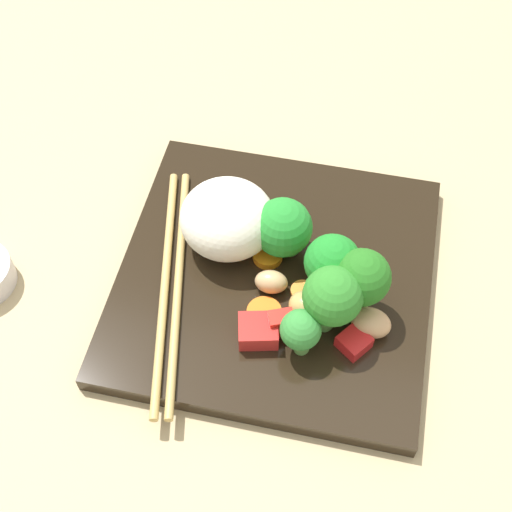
% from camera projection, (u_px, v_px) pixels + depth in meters
% --- Properties ---
extents(ground_plane, '(1.10, 1.10, 0.02)m').
position_uv_depth(ground_plane, '(275.00, 289.00, 0.64)').
color(ground_plane, tan).
extents(square_plate, '(0.28, 0.28, 0.02)m').
position_uv_depth(square_plate, '(275.00, 278.00, 0.63)').
color(square_plate, black).
rests_on(square_plate, ground_plane).
extents(rice_mound, '(0.09, 0.09, 0.06)m').
position_uv_depth(rice_mound, '(227.00, 219.00, 0.62)').
color(rice_mound, white).
rests_on(rice_mound, square_plate).
extents(broccoli_floret_0, '(0.05, 0.05, 0.07)m').
position_uv_depth(broccoli_floret_0, '(333.00, 263.00, 0.58)').
color(broccoli_floret_0, '#73B758').
rests_on(broccoli_floret_0, square_plate).
extents(broccoli_floret_1, '(0.05, 0.05, 0.07)m').
position_uv_depth(broccoli_floret_1, '(332.00, 297.00, 0.55)').
color(broccoli_floret_1, '#569942').
rests_on(broccoli_floret_1, square_plate).
extents(broccoli_floret_2, '(0.03, 0.03, 0.05)m').
position_uv_depth(broccoli_floret_2, '(301.00, 331.00, 0.55)').
color(broccoli_floret_2, '#5C9742').
rests_on(broccoli_floret_2, square_plate).
extents(broccoli_floret_3, '(0.05, 0.05, 0.07)m').
position_uv_depth(broccoli_floret_3, '(362.00, 279.00, 0.56)').
color(broccoli_floret_3, '#75B95E').
rests_on(broccoli_floret_3, square_plate).
extents(broccoli_floret_4, '(0.05, 0.05, 0.06)m').
position_uv_depth(broccoli_floret_4, '(287.00, 229.00, 0.61)').
color(broccoli_floret_4, '#619F53').
rests_on(broccoli_floret_4, square_plate).
extents(carrot_slice_0, '(0.03, 0.03, 0.00)m').
position_uv_depth(carrot_slice_0, '(303.00, 291.00, 0.61)').
color(carrot_slice_0, orange).
rests_on(carrot_slice_0, square_plate).
extents(carrot_slice_1, '(0.03, 0.03, 0.01)m').
position_uv_depth(carrot_slice_1, '(268.00, 255.00, 0.63)').
color(carrot_slice_1, orange).
rests_on(carrot_slice_1, square_plate).
extents(carrot_slice_2, '(0.03, 0.03, 0.00)m').
position_uv_depth(carrot_slice_2, '(260.00, 311.00, 0.60)').
color(carrot_slice_2, orange).
rests_on(carrot_slice_2, square_plate).
extents(pepper_chunk_0, '(0.02, 0.02, 0.02)m').
position_uv_depth(pepper_chunk_0, '(281.00, 323.00, 0.58)').
color(pepper_chunk_0, red).
rests_on(pepper_chunk_0, square_plate).
extents(pepper_chunk_1, '(0.04, 0.04, 0.02)m').
position_uv_depth(pepper_chunk_1, '(256.00, 330.00, 0.58)').
color(pepper_chunk_1, red).
rests_on(pepper_chunk_1, square_plate).
extents(pepper_chunk_2, '(0.03, 0.03, 0.01)m').
position_uv_depth(pepper_chunk_2, '(354.00, 342.00, 0.57)').
color(pepper_chunk_2, red).
rests_on(pepper_chunk_2, square_plate).
extents(chicken_piece_0, '(0.04, 0.04, 0.02)m').
position_uv_depth(chicken_piece_0, '(306.00, 307.00, 0.59)').
color(chicken_piece_0, tan).
rests_on(chicken_piece_0, square_plate).
extents(chicken_piece_1, '(0.02, 0.03, 0.02)m').
position_uv_depth(chicken_piece_1, '(273.00, 282.00, 0.60)').
color(chicken_piece_1, tan).
rests_on(chicken_piece_1, square_plate).
extents(chicken_piece_2, '(0.03, 0.04, 0.02)m').
position_uv_depth(chicken_piece_2, '(371.00, 323.00, 0.58)').
color(chicken_piece_2, tan).
rests_on(chicken_piece_2, square_plate).
extents(chicken_piece_3, '(0.04, 0.05, 0.03)m').
position_uv_depth(chicken_piece_3, '(329.00, 256.00, 0.61)').
color(chicken_piece_3, '#BB8A44').
rests_on(chicken_piece_3, square_plate).
extents(chicken_piece_4, '(0.02, 0.03, 0.02)m').
position_uv_depth(chicken_piece_4, '(355.00, 277.00, 0.61)').
color(chicken_piece_4, tan).
rests_on(chicken_piece_4, square_plate).
extents(chopstick_pair, '(0.24, 0.08, 0.01)m').
position_uv_depth(chopstick_pair, '(172.00, 284.00, 0.61)').
color(chopstick_pair, tan).
rests_on(chopstick_pair, square_plate).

